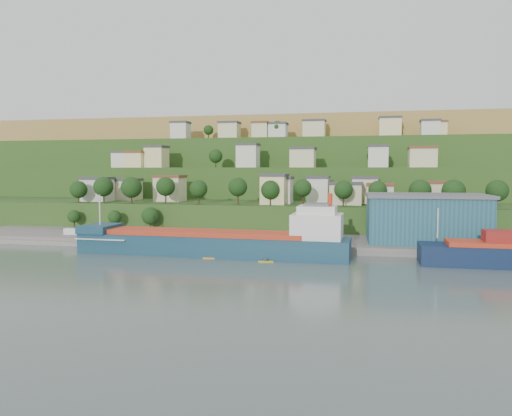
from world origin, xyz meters
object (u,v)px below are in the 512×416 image
(cargo_ship_near, at_px, (220,244))
(kayak_orange, at_px, (210,258))
(caravan, at_px, (74,233))
(warehouse, at_px, (426,218))

(cargo_ship_near, height_order, kayak_orange, cargo_ship_near)
(caravan, height_order, kayak_orange, caravan)
(warehouse, distance_m, caravan, 100.57)
(warehouse, distance_m, kayak_orange, 58.21)
(warehouse, bearing_deg, kayak_orange, -156.38)
(caravan, distance_m, kayak_orange, 52.20)
(caravan, bearing_deg, warehouse, -2.06)
(warehouse, xyz_separation_m, kayak_orange, (-51.86, -25.14, -8.18))
(cargo_ship_near, relative_size, caravan, 12.25)
(warehouse, relative_size, kayak_orange, 9.27)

